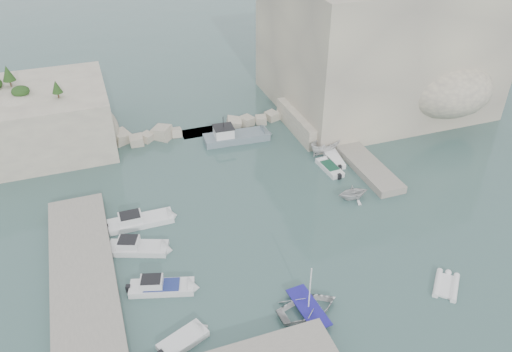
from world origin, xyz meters
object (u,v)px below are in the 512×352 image
object	(u,v)px
tender_east_c	(333,160)
rowboat	(308,311)
work_boat	(237,140)
motorboat_e	(183,343)
tender_east_a	(352,198)
motorboat_a	(141,223)
motorboat_d	(162,290)
motorboat_b	(138,251)
tender_east_b	(329,170)
tender_east_d	(327,151)
inflatable_dinghy	(446,287)

from	to	relation	value
tender_east_c	rowboat	bearing A→B (deg)	156.36
rowboat	work_boat	distance (m)	27.43
motorboat_e	tender_east_a	xyz separation A→B (m)	(20.09, 11.58, 0.00)
motorboat_a	work_boat	size ratio (longest dim) A/B	0.77
motorboat_d	motorboat_b	distance (m)	5.48
rowboat	tender_east_a	size ratio (longest dim) A/B	1.55
work_boat	tender_east_c	bearing A→B (deg)	-38.69
motorboat_e	tender_east_c	bearing A→B (deg)	18.79
motorboat_d	tender_east_b	world-z (taller)	motorboat_d
tender_east_b	motorboat_a	bearing A→B (deg)	92.94
tender_east_b	tender_east_d	xyz separation A→B (m)	(1.61, 3.80, 0.00)
motorboat_b	inflatable_dinghy	bearing A→B (deg)	-8.40
work_boat	tender_east_b	bearing A→B (deg)	-48.68
motorboat_b	rowboat	bearing A→B (deg)	-24.44
tender_east_b	motorboat_e	bearing A→B (deg)	126.51
motorboat_e	tender_east_b	size ratio (longest dim) A/B	0.91
motorboat_e	inflatable_dinghy	world-z (taller)	motorboat_e
motorboat_d	tender_east_b	size ratio (longest dim) A/B	1.31
rowboat	work_boat	world-z (taller)	work_boat
motorboat_d	rowboat	distance (m)	11.74
motorboat_b	inflatable_dinghy	xyz separation A→B (m)	(22.79, -12.76, 0.00)
tender_east_a	tender_east_d	world-z (taller)	tender_east_d
motorboat_e	inflatable_dinghy	size ratio (longest dim) A/B	1.13
motorboat_d	tender_east_b	distance (m)	23.75
tender_east_a	motorboat_a	bearing A→B (deg)	83.85
motorboat_a	tender_east_b	bearing A→B (deg)	6.65
tender_east_d	motorboat_b	bearing A→B (deg)	95.05
motorboat_a	tender_east_b	world-z (taller)	motorboat_a
motorboat_e	tender_east_d	bearing A→B (deg)	21.38
motorboat_a	tender_east_c	bearing A→B (deg)	10.58
work_boat	motorboat_a	bearing A→B (deg)	-134.40
motorboat_d	tender_east_d	world-z (taller)	tender_east_d
motorboat_e	rowboat	bearing A→B (deg)	-24.54
motorboat_b	work_boat	distance (m)	21.36
rowboat	work_boat	size ratio (longest dim) A/B	0.57
motorboat_b	tender_east_c	xyz separation A→B (m)	(23.15, 7.91, 0.00)
motorboat_a	tender_east_a	world-z (taller)	tender_east_a
tender_east_d	tender_east_a	bearing A→B (deg)	151.05
motorboat_b	rowboat	size ratio (longest dim) A/B	1.17
motorboat_d	tender_east_a	distance (m)	21.40
motorboat_b	work_boat	bearing A→B (deg)	69.11
motorboat_d	tender_east_a	size ratio (longest dim) A/B	1.78
tender_east_a	tender_east_c	distance (m)	7.44
tender_east_c	work_boat	world-z (taller)	work_boat
inflatable_dinghy	tender_east_a	world-z (taller)	tender_east_a
tender_east_d	motorboat_e	bearing A→B (deg)	115.70
rowboat	motorboat_d	bearing A→B (deg)	54.81
motorboat_d	tender_east_c	bearing A→B (deg)	47.40
work_boat	tender_east_d	bearing A→B (deg)	-29.49
motorboat_a	tender_east_c	world-z (taller)	motorboat_a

